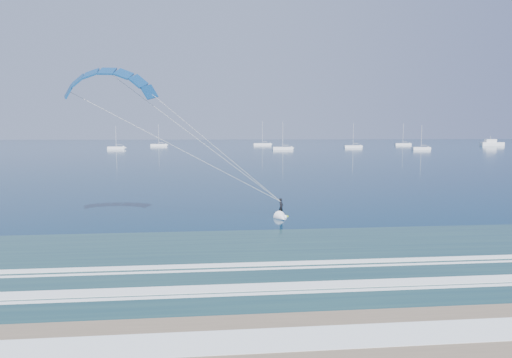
{
  "coord_description": "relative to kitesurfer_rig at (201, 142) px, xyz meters",
  "views": [
    {
      "loc": [
        -0.14,
        -16.73,
        7.88
      ],
      "look_at": [
        3.9,
        22.37,
        3.79
      ],
      "focal_mm": 32.0,
      "sensor_mm": 36.0,
      "label": 1
    }
  ],
  "objects": [
    {
      "name": "sailboat_2",
      "position": [
        -26.38,
        214.08,
        -6.37
      ],
      "size": [
        8.77,
        2.4,
        11.82
      ],
      "color": "white",
      "rests_on": "ground"
    },
    {
      "name": "sailboat_4",
      "position": [
        31.6,
        224.63,
        -6.35
      ],
      "size": [
        10.3,
        2.4,
        13.79
      ],
      "color": "white",
      "rests_on": "ground"
    },
    {
      "name": "sailboat_5",
      "position": [
        70.99,
        179.04,
        -6.37
      ],
      "size": [
        8.74,
        2.4,
        11.93
      ],
      "color": "white",
      "rests_on": "ground"
    },
    {
      "name": "sailboat_6",
      "position": [
        92.82,
        152.03,
        -6.37
      ],
      "size": [
        7.87,
        2.4,
        10.78
      ],
      "color": "white",
      "rests_on": "ground"
    },
    {
      "name": "ground",
      "position": [
        0.82,
        -21.73,
        -7.05
      ],
      "size": [
        900.0,
        900.0,
        0.0
      ],
      "primitive_type": "plane",
      "color": "#072F43",
      "rests_on": "ground"
    },
    {
      "name": "kitesurfer_rig",
      "position": [
        0.0,
        0.0,
        0.0
      ],
      "size": [
        19.86,
        7.76,
        13.84
      ],
      "color": "#8FC417",
      "rests_on": "ground"
    },
    {
      "name": "sailboat_7",
      "position": [
        112.49,
        215.73,
        -6.36
      ],
      "size": [
        9.45,
        2.4,
        12.54
      ],
      "color": "white",
      "rests_on": "ground"
    },
    {
      "name": "motor_yacht",
      "position": [
        159.46,
        204.18,
        -5.62
      ],
      "size": [
        13.09,
        3.49,
        5.66
      ],
      "color": "white",
      "rests_on": "ground"
    },
    {
      "name": "sailboat_1",
      "position": [
        -40.78,
        172.17,
        -6.37
      ],
      "size": [
        7.49,
        2.4,
        10.45
      ],
      "color": "white",
      "rests_on": "ground"
    },
    {
      "name": "sailboat_3",
      "position": [
        33.08,
        160.22,
        -6.36
      ],
      "size": [
        8.86,
        2.4,
        12.27
      ],
      "color": "white",
      "rests_on": "ground"
    }
  ]
}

